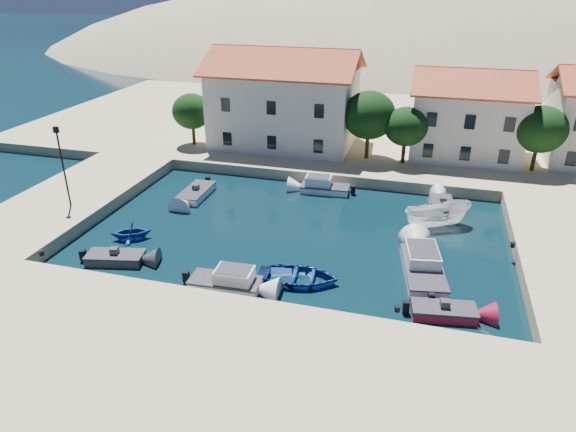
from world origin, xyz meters
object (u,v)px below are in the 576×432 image
(building_left, at_px, (284,96))
(rowboat_south, at_px, (299,282))
(building_mid, at_px, (468,113))
(lamppost, at_px, (62,159))
(cabin_cruiser_east, at_px, (423,268))
(boat_east, at_px, (436,226))
(cabin_cruiser_south, at_px, (225,281))

(building_left, height_order, rowboat_south, building_left)
(building_mid, bearing_deg, lamppost, -144.55)
(building_mid, xyz_separation_m, cabin_cruiser_east, (-2.81, -22.34, -4.75))
(building_mid, xyz_separation_m, boat_east, (-2.11, -15.07, -5.22))
(lamppost, relative_size, rowboat_south, 1.25)
(rowboat_south, xyz_separation_m, boat_east, (8.02, 10.23, 0.00))
(building_mid, height_order, cabin_cruiser_east, building_mid)
(building_left, relative_size, cabin_cruiser_south, 3.35)
(building_mid, distance_m, lamppost, 36.21)
(lamppost, distance_m, cabin_cruiser_east, 27.06)
(building_left, xyz_separation_m, building_mid, (18.00, 1.00, -0.71))
(building_left, distance_m, lamppost, 23.10)
(rowboat_south, height_order, boat_east, boat_east)
(rowboat_south, bearing_deg, lamppost, 71.94)
(boat_east, bearing_deg, rowboat_south, 114.43)
(building_left, xyz_separation_m, rowboat_south, (7.87, -24.29, -5.94))
(rowboat_south, bearing_deg, boat_east, -43.67)
(boat_east, bearing_deg, lamppost, 74.76)
(cabin_cruiser_south, height_order, cabin_cruiser_east, same)
(building_left, relative_size, rowboat_south, 2.94)
(cabin_cruiser_south, bearing_deg, building_mid, 60.06)
(building_left, distance_m, rowboat_south, 26.22)
(building_mid, relative_size, lamppost, 1.69)
(building_mid, distance_m, boat_east, 16.09)
(cabin_cruiser_east, bearing_deg, building_mid, -16.96)
(rowboat_south, relative_size, cabin_cruiser_east, 0.82)
(lamppost, height_order, cabin_cruiser_south, lamppost)
(building_left, distance_m, cabin_cruiser_east, 26.75)
(rowboat_south, distance_m, cabin_cruiser_east, 7.91)
(building_left, xyz_separation_m, lamppost, (-11.50, -20.00, -1.18))
(cabin_cruiser_east, xyz_separation_m, boat_east, (0.70, 7.27, -0.48))
(building_left, height_order, boat_east, building_left)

